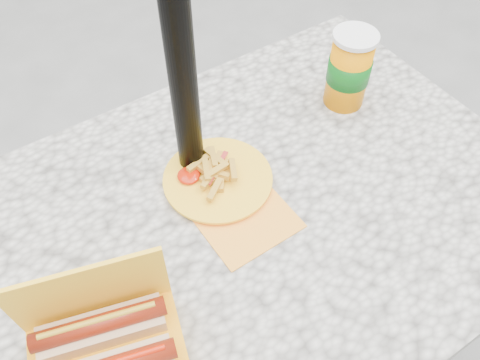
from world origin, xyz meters
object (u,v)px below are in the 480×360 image
hotdog_box (106,350)px  soda_cup (349,69)px  fries_plate (219,181)px  umbrella_pole (175,14)px

hotdog_box → soda_cup: size_ratio=1.46×
hotdog_box → fries_plate: 0.38m
fries_plate → soda_cup: size_ratio=1.64×
umbrella_pole → soda_cup: 0.46m
umbrella_pole → hotdog_box: umbrella_pole is taller
fries_plate → soda_cup: 0.37m
soda_cup → umbrella_pole: bearing=176.9°
umbrella_pole → hotdog_box: 0.51m
soda_cup → fries_plate: bearing=-171.9°
hotdog_box → fries_plate: size_ratio=0.89×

